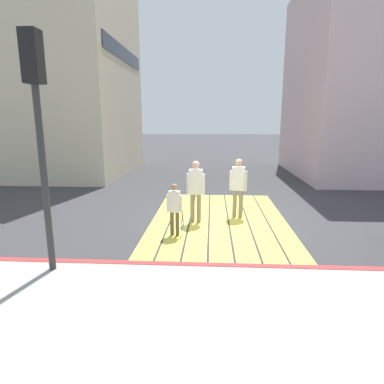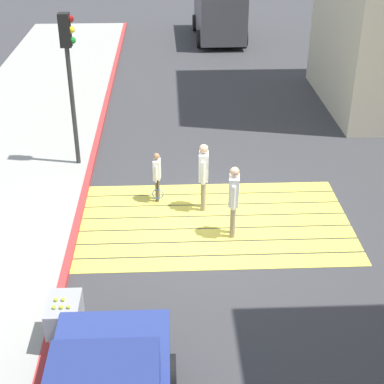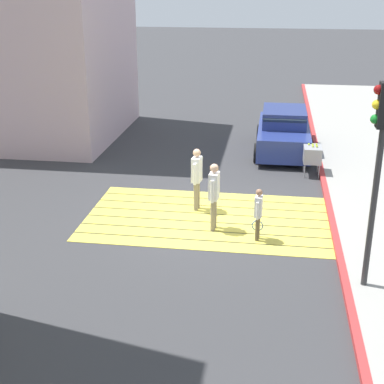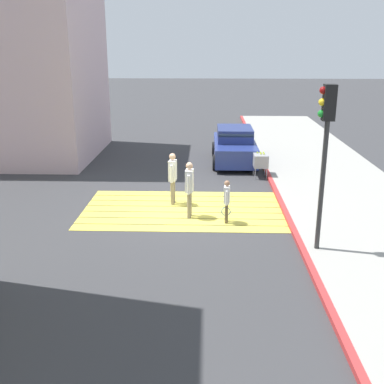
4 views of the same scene
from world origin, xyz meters
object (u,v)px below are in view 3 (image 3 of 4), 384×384
object	(u,v)px
pedestrian_child_with_racket	(258,211)
pedestrian_adult_trailing	(214,192)
tennis_ball_cart	(312,154)
pedestrian_adult_lead	(197,175)
car_parked_near_curb	(283,132)
traffic_light_corner	(380,147)

from	to	relation	value
pedestrian_child_with_racket	pedestrian_adult_trailing	bearing A→B (deg)	-21.98
tennis_ball_cart	pedestrian_adult_lead	size ratio (longest dim) A/B	0.59
car_parked_near_curb	pedestrian_adult_trailing	world-z (taller)	pedestrian_adult_trailing
tennis_ball_cart	pedestrian_adult_trailing	size ratio (longest dim) A/B	0.59
car_parked_near_curb	pedestrian_child_with_racket	size ratio (longest dim) A/B	3.27
pedestrian_adult_lead	pedestrian_adult_trailing	world-z (taller)	pedestrian_adult_trailing
pedestrian_adult_lead	pedestrian_child_with_racket	world-z (taller)	pedestrian_adult_lead
car_parked_near_curb	pedestrian_adult_trailing	size ratio (longest dim) A/B	2.47
pedestrian_child_with_racket	car_parked_near_curb	bearing A→B (deg)	-94.86
traffic_light_corner	pedestrian_adult_trailing	size ratio (longest dim) A/B	2.44
traffic_light_corner	tennis_ball_cart	bearing A→B (deg)	-84.54
pedestrian_adult_lead	pedestrian_child_with_racket	bearing A→B (deg)	135.94
pedestrian_adult_lead	pedestrian_child_with_racket	distance (m)	2.41
tennis_ball_cart	pedestrian_child_with_racket	bearing A→B (deg)	73.10
traffic_light_corner	pedestrian_adult_lead	distance (m)	5.77
car_parked_near_curb	pedestrian_adult_lead	distance (m)	6.34
tennis_ball_cart	pedestrian_adult_trailing	bearing A→B (deg)	60.02
tennis_ball_cart	car_parked_near_curb	bearing A→B (deg)	-69.95
car_parked_near_curb	traffic_light_corner	size ratio (longest dim) A/B	1.01
traffic_light_corner	pedestrian_child_with_racket	size ratio (longest dim) A/B	3.22
tennis_ball_cart	pedestrian_child_with_racket	distance (m)	5.30
pedestrian_adult_lead	traffic_light_corner	bearing A→B (deg)	136.83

